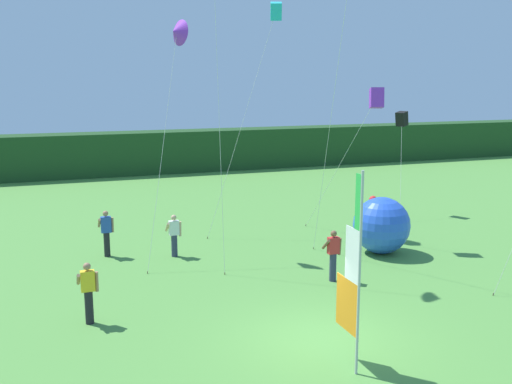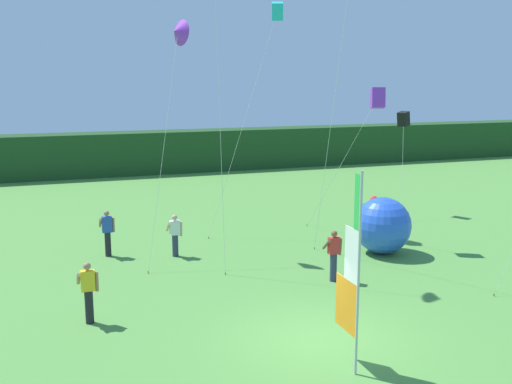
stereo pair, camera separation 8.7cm
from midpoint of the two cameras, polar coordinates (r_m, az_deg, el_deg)
The scene contains 12 objects.
ground_plane at distance 15.40m, azimuth 6.54°, elevation -13.82°, with size 120.00×120.00×0.00m, color #518E3D.
distant_treeline at distance 41.24m, azimuth -10.54°, elevation 3.74°, with size 80.00×2.40×2.82m, color #1E421E.
banner_flag at distance 13.28m, azimuth 9.34°, elevation -7.91°, with size 0.06×1.03×4.54m.
person_near_banner at distance 19.21m, azimuth 7.57°, elevation -5.93°, with size 0.55×0.48×1.67m.
person_mid_field at distance 22.31m, azimuth -13.93°, elevation -3.73°, with size 0.55×0.48×1.70m.
person_far_left at distance 16.48m, azimuth -15.60°, elevation -9.10°, with size 0.55×0.48×1.68m.
person_far_right at distance 21.86m, azimuth -7.65°, elevation -4.03°, with size 0.55×0.48×1.56m.
inflatable_balloon at distance 22.49m, azimuth 12.12°, elevation -3.14°, with size 2.10×2.10×2.10m.
kite_black_box_0 at distance 29.26m, azimuth 14.02°, elevation 6.78°, with size 1.61×2.48×4.86m.
kite_purple_delta_1 at distance 22.31m, azimuth -7.38°, elevation 14.90°, with size 2.17×3.22×8.52m.
kite_cyan_box_5 at distance 25.61m, azimuth 2.13°, elevation 16.80°, with size 3.69×1.48×9.50m.
kite_purple_box_6 at distance 23.21m, azimuth 11.66°, elevation 8.76°, with size 1.69×3.70×6.07m.
Camera 2 is at (-6.16, -12.56, 6.42)m, focal length 41.80 mm.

